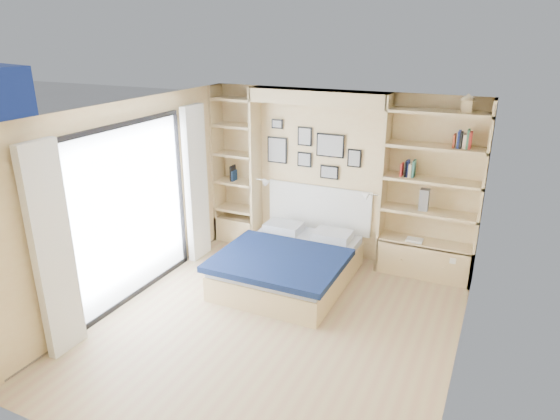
% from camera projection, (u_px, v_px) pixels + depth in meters
% --- Properties ---
extents(ground, '(4.50, 4.50, 0.00)m').
position_uv_depth(ground, '(274.00, 327.00, 5.85)').
color(ground, tan).
rests_on(ground, ground).
extents(room_shell, '(4.50, 4.50, 4.50)m').
position_uv_depth(room_shell, '(296.00, 198.00, 6.93)').
color(room_shell, beige).
rests_on(room_shell, ground).
extents(bed, '(1.64, 2.12, 1.07)m').
position_uv_depth(bed, '(290.00, 263.00, 6.84)').
color(bed, tan).
rests_on(bed, ground).
extents(photo_gallery, '(1.48, 0.02, 0.82)m').
position_uv_depth(photo_gallery, '(311.00, 150.00, 7.37)').
color(photo_gallery, black).
rests_on(photo_gallery, ground).
extents(reading_lamps, '(1.92, 0.12, 0.15)m').
position_uv_depth(reading_lamps, '(314.00, 188.00, 7.29)').
color(reading_lamps, silver).
rests_on(reading_lamps, ground).
extents(shelf_decor, '(3.49, 0.23, 2.03)m').
position_uv_depth(shelf_decor, '(423.00, 156.00, 6.55)').
color(shelf_decor, '#A51E1E').
rests_on(shelf_decor, ground).
extents(deck, '(3.20, 4.00, 0.05)m').
position_uv_depth(deck, '(52.00, 269.00, 7.27)').
color(deck, '#6D6050').
rests_on(deck, ground).
extents(deck_chair, '(0.57, 0.79, 0.72)m').
position_uv_depth(deck_chair, '(55.00, 256.00, 6.88)').
color(deck_chair, tan).
rests_on(deck_chair, ground).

